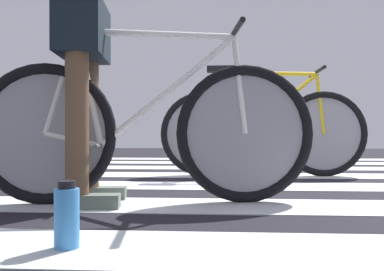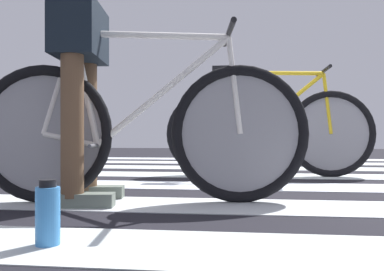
# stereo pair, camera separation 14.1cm
# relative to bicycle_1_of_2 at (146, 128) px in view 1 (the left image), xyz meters

# --- Properties ---
(ground) EXTENTS (18.00, 14.00, 0.02)m
(ground) POSITION_rel_bicycle_1_of_2_xyz_m (0.95, 1.23, -0.40)
(ground) COLOR black
(crosswalk_markings) EXTENTS (5.46, 5.01, 0.00)m
(crosswalk_markings) POSITION_rel_bicycle_1_of_2_xyz_m (0.91, 1.47, -0.38)
(crosswalk_markings) COLOR silver
(crosswalk_markings) RESTS_ON ground
(bicycle_1_of_2) EXTENTS (1.73, 0.52, 0.93)m
(bicycle_1_of_2) POSITION_rel_bicycle_1_of_2_xyz_m (0.00, 0.00, 0.00)
(bicycle_1_of_2) COLOR black
(bicycle_1_of_2) RESTS_ON ground
(cyclist_1_of_2) EXTENTS (0.36, 0.43, 1.02)m
(cyclist_1_of_2) POSITION_rel_bicycle_1_of_2_xyz_m (-0.31, -0.04, 0.28)
(cyclist_1_of_2) COLOR brown
(cyclist_1_of_2) RESTS_ON ground
(bicycle_2_of_2) EXTENTS (1.74, 0.52, 0.93)m
(bicycle_2_of_2) POSITION_rel_bicycle_1_of_2_xyz_m (0.74, 1.42, 0.00)
(bicycle_2_of_2) COLOR black
(bicycle_2_of_2) RESTS_ON ground
(water_bottle) EXTENTS (0.08, 0.08, 0.21)m
(water_bottle) POSITION_rel_bicycle_1_of_2_xyz_m (-0.10, -0.84, -0.29)
(water_bottle) COLOR #3C87D1
(water_bottle) RESTS_ON ground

